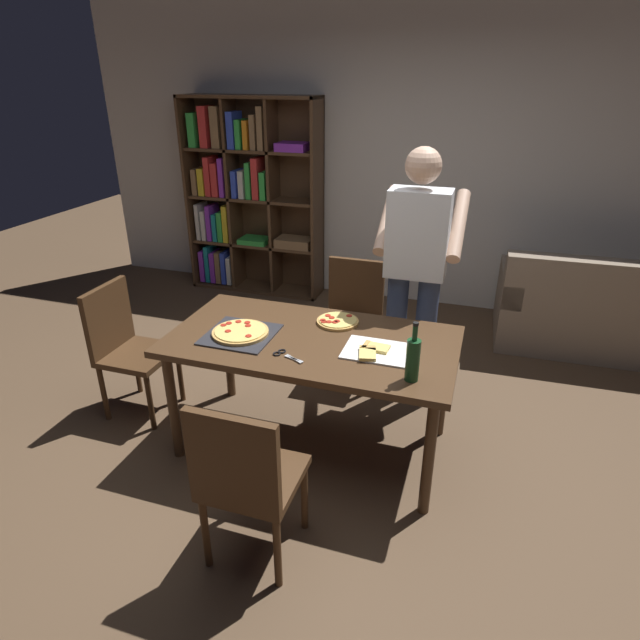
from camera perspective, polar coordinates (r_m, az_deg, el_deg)
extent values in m
plane|color=brown|center=(3.45, -0.79, -13.14)|extent=(12.00, 12.00, 0.00)
cube|color=silver|center=(5.29, 8.61, 16.86)|extent=(6.40, 0.10, 2.80)
cube|color=#4C331E|center=(3.05, -0.87, -2.33)|extent=(1.66, 0.87, 0.04)
cylinder|color=#4C331E|center=(3.27, -15.59, -8.96)|extent=(0.06, 0.06, 0.71)
cylinder|color=#4C331E|center=(2.84, 11.64, -14.40)|extent=(0.06, 0.06, 0.71)
cylinder|color=#4C331E|center=(3.79, -9.86, -3.34)|extent=(0.06, 0.06, 0.71)
cylinder|color=#4C331E|center=(3.42, 13.19, -7.01)|extent=(0.06, 0.06, 0.71)
cube|color=#472D19|center=(2.58, -7.07, -16.50)|extent=(0.42, 0.42, 0.04)
cube|color=#472D19|center=(2.30, -9.43, -14.86)|extent=(0.42, 0.04, 0.45)
cylinder|color=#472D19|center=(2.80, -1.69, -18.47)|extent=(0.04, 0.04, 0.41)
cylinder|color=#472D19|center=(2.92, -8.67, -16.77)|extent=(0.04, 0.04, 0.41)
cylinder|color=#472D19|center=(2.57, -4.61, -23.69)|extent=(0.04, 0.04, 0.41)
cylinder|color=#472D19|center=(2.69, -12.25, -21.49)|extent=(0.04, 0.04, 0.41)
cube|color=#472D19|center=(3.90, 3.12, -0.84)|extent=(0.42, 0.42, 0.04)
cube|color=#472D19|center=(3.97, 3.92, 3.48)|extent=(0.42, 0.04, 0.45)
cylinder|color=#472D19|center=(3.90, -0.21, -4.56)|extent=(0.04, 0.04, 0.41)
cylinder|color=#472D19|center=(3.82, 4.95, -5.37)|extent=(0.04, 0.04, 0.41)
cylinder|color=#472D19|center=(4.20, 1.32, -2.24)|extent=(0.04, 0.04, 0.41)
cylinder|color=#472D19|center=(4.13, 6.12, -2.94)|extent=(0.04, 0.04, 0.41)
cube|color=#472D19|center=(3.73, -19.02, -3.60)|extent=(0.42, 0.42, 0.04)
cube|color=#472D19|center=(3.74, -21.90, 0.19)|extent=(0.04, 0.42, 0.45)
cylinder|color=#472D19|center=(3.62, -17.85, -8.48)|extent=(0.04, 0.04, 0.41)
cylinder|color=#472D19|center=(3.87, -14.86, -5.76)|extent=(0.04, 0.04, 0.41)
cylinder|color=#472D19|center=(3.83, -22.30, -7.31)|extent=(0.04, 0.04, 0.41)
cylinder|color=#472D19|center=(4.06, -19.18, -4.82)|extent=(0.04, 0.04, 0.41)
cube|color=gray|center=(5.11, 27.97, -0.28)|extent=(1.72, 0.90, 0.40)
cube|color=gray|center=(4.66, 29.65, 2.80)|extent=(1.71, 0.25, 0.45)
cube|color=gray|center=(4.88, 19.88, 3.98)|extent=(0.19, 0.85, 0.20)
cube|color=#513823|center=(5.87, -13.43, 13.05)|extent=(0.03, 0.35, 1.95)
cube|color=#513823|center=(5.30, -0.27, 12.48)|extent=(0.03, 0.35, 1.95)
cube|color=#513823|center=(5.43, -7.76, 22.80)|extent=(1.40, 0.35, 0.03)
cube|color=#513823|center=(5.83, -6.68, 3.61)|extent=(1.40, 0.35, 0.03)
cube|color=#513823|center=(5.69, -6.49, 13.20)|extent=(1.40, 0.03, 1.95)
cube|color=#513823|center=(5.67, -6.92, 8.19)|extent=(1.34, 0.29, 0.03)
cube|color=#513823|center=(5.55, -7.18, 12.86)|extent=(1.34, 0.29, 0.03)
cube|color=#513823|center=(5.47, -7.45, 17.70)|extent=(1.34, 0.29, 0.03)
cube|color=#513823|center=(5.65, -9.29, 12.94)|extent=(0.03, 0.29, 1.89)
cube|color=#513823|center=(5.46, -4.99, 12.76)|extent=(0.03, 0.29, 1.89)
cube|color=purple|center=(6.01, -12.17, 5.91)|extent=(0.05, 0.22, 0.34)
cube|color=teal|center=(5.97, -11.65, 6.12)|extent=(0.05, 0.22, 0.40)
cube|color=purple|center=(5.95, -11.08, 5.77)|extent=(0.05, 0.22, 0.33)
cube|color=olive|center=(5.92, -10.53, 5.79)|extent=(0.06, 0.22, 0.35)
cube|color=blue|center=(5.89, -9.98, 5.74)|extent=(0.05, 0.22, 0.35)
cube|color=silver|center=(5.87, -9.40, 5.46)|extent=(0.05, 0.22, 0.30)
cube|color=silver|center=(5.87, -12.60, 10.43)|extent=(0.04, 0.22, 0.38)
cube|color=silver|center=(5.85, -12.02, 10.09)|extent=(0.05, 0.22, 0.31)
cube|color=purple|center=(5.81, -11.48, 10.34)|extent=(0.05, 0.22, 0.37)
cube|color=teal|center=(5.79, -10.88, 9.92)|extent=(0.04, 0.22, 0.29)
cube|color=green|center=(5.76, -10.31, 10.00)|extent=(0.05, 0.22, 0.31)
cube|color=yellow|center=(5.72, -9.76, 10.31)|extent=(0.06, 0.22, 0.38)
cube|color=green|center=(5.64, -7.03, 8.53)|extent=(0.30, 0.25, 0.05)
cube|color=olive|center=(5.47, -2.73, 8.36)|extent=(0.37, 0.25, 0.09)
cube|color=olive|center=(5.78, -12.94, 14.40)|extent=(0.05, 0.22, 0.26)
cube|color=yellow|center=(5.74, -12.26, 14.45)|extent=(0.06, 0.22, 0.27)
cube|color=red|center=(5.69, -11.61, 15.00)|extent=(0.06, 0.22, 0.39)
cube|color=red|center=(5.66, -10.88, 14.72)|extent=(0.07, 0.22, 0.33)
cube|color=purple|center=(5.62, -10.18, 14.96)|extent=(0.05, 0.22, 0.38)
cube|color=blue|center=(5.57, -8.84, 14.37)|extent=(0.05, 0.22, 0.27)
cube|color=silver|center=(5.54, -8.10, 14.37)|extent=(0.05, 0.22, 0.27)
cube|color=green|center=(5.50, -7.38, 14.75)|extent=(0.05, 0.22, 0.35)
cube|color=red|center=(5.46, -6.63, 14.97)|extent=(0.07, 0.22, 0.40)
cube|color=green|center=(5.44, -5.83, 14.28)|extent=(0.06, 0.22, 0.27)
cube|color=green|center=(5.70, -13.21, 19.36)|extent=(0.08, 0.22, 0.32)
cube|color=red|center=(5.63, -12.05, 19.73)|extent=(0.08, 0.22, 0.39)
cube|color=olive|center=(5.57, -10.82, 19.77)|extent=(0.08, 0.22, 0.39)
cube|color=blue|center=(5.50, -9.21, 19.58)|extent=(0.07, 0.22, 0.34)
cube|color=green|center=(5.47, -8.42, 19.24)|extent=(0.05, 0.22, 0.27)
cube|color=orange|center=(5.44, -7.64, 19.22)|extent=(0.05, 0.22, 0.27)
cube|color=olive|center=(5.40, -6.87, 19.50)|extent=(0.05, 0.22, 0.32)
cube|color=olive|center=(5.37, -6.09, 19.90)|extent=(0.06, 0.22, 0.39)
cube|color=purple|center=(5.27, -2.95, 18.18)|extent=(0.29, 0.25, 0.08)
cylinder|color=#38476B|center=(3.66, 11.16, -2.38)|extent=(0.14, 0.14, 0.95)
cylinder|color=#38476B|center=(3.69, 8.08, -1.96)|extent=(0.14, 0.14, 0.95)
cube|color=white|center=(3.40, 10.52, 9.14)|extent=(0.38, 0.22, 0.55)
sphere|color=#E0B293|center=(3.31, 11.10, 16.05)|extent=(0.22, 0.22, 0.22)
cylinder|color=#E0B293|center=(3.55, 14.72, 9.86)|extent=(0.09, 0.50, 0.39)
cylinder|color=#E0B293|center=(3.60, 7.31, 10.69)|extent=(0.09, 0.50, 0.39)
cube|color=#2D2D33|center=(3.11, -8.57, -1.55)|extent=(0.39, 0.39, 0.01)
cylinder|color=tan|center=(3.11, -8.59, -1.32)|extent=(0.33, 0.33, 0.02)
cylinder|color=#EACC6B|center=(3.10, -8.60, -1.12)|extent=(0.30, 0.30, 0.01)
cylinder|color=#B22819|center=(3.20, -8.79, -0.16)|extent=(0.04, 0.04, 0.00)
cylinder|color=#B22819|center=(3.14, -7.77, -0.60)|extent=(0.04, 0.04, 0.00)
cylinder|color=#B22819|center=(3.18, -7.85, -0.27)|extent=(0.04, 0.04, 0.00)
cylinder|color=#B22819|center=(3.19, -9.81, -0.34)|extent=(0.04, 0.04, 0.00)
cylinder|color=#B22819|center=(3.02, -7.72, -1.71)|extent=(0.04, 0.04, 0.00)
cylinder|color=#B22819|center=(3.17, -10.38, -0.54)|extent=(0.04, 0.04, 0.00)
cylinder|color=#B22819|center=(3.09, -9.90, -1.18)|extent=(0.04, 0.04, 0.00)
cube|color=white|center=(2.92, 6.15, -3.34)|extent=(0.36, 0.28, 0.01)
cube|color=#EACC6B|center=(2.85, 5.15, -3.64)|extent=(0.12, 0.16, 0.02)
cube|color=tan|center=(2.91, 5.15, -3.04)|extent=(0.09, 0.04, 0.02)
cube|color=#EACC6B|center=(2.92, 6.09, -2.98)|extent=(0.15, 0.10, 0.02)
cube|color=tan|center=(2.93, 4.97, -2.74)|extent=(0.03, 0.09, 0.02)
cylinder|color=#194723|center=(2.63, 9.97, -4.31)|extent=(0.07, 0.07, 0.22)
cylinder|color=#194723|center=(2.57, 10.21, -1.39)|extent=(0.03, 0.03, 0.08)
cylinder|color=black|center=(2.54, 10.30, -0.43)|extent=(0.03, 0.03, 0.02)
cube|color=silver|center=(2.82, -2.84, -4.22)|extent=(0.12, 0.05, 0.01)
cube|color=silver|center=(2.82, -2.84, -4.22)|extent=(0.11, 0.07, 0.01)
torus|color=black|center=(2.90, -4.13, -3.36)|extent=(0.06, 0.06, 0.01)
torus|color=black|center=(2.88, -4.69, -3.64)|extent=(0.06, 0.06, 0.01)
cylinder|color=tan|center=(3.23, 1.92, -0.17)|extent=(0.26, 0.26, 0.02)
cylinder|color=#EACC6B|center=(3.22, 1.92, 0.02)|extent=(0.23, 0.23, 0.01)
cylinder|color=#B22819|center=(3.19, 0.42, -0.18)|extent=(0.04, 0.04, 0.00)
cylinder|color=#B22819|center=(3.27, 3.17, 0.47)|extent=(0.04, 0.04, 0.00)
cylinder|color=#B22819|center=(3.20, 1.86, -0.11)|extent=(0.04, 0.04, 0.00)
cylinder|color=#B22819|center=(3.24, 1.27, 0.27)|extent=(0.04, 0.04, 0.00)
cylinder|color=#B22819|center=(3.18, 1.62, -0.22)|extent=(0.04, 0.04, 0.00)
cylinder|color=#B22819|center=(3.21, 0.32, -0.01)|extent=(0.04, 0.04, 0.00)
cylinder|color=#B22819|center=(3.27, 0.85, 0.49)|extent=(0.04, 0.04, 0.00)
cylinder|color=#B22819|center=(3.18, 0.96, -0.20)|extent=(0.04, 0.04, 0.00)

